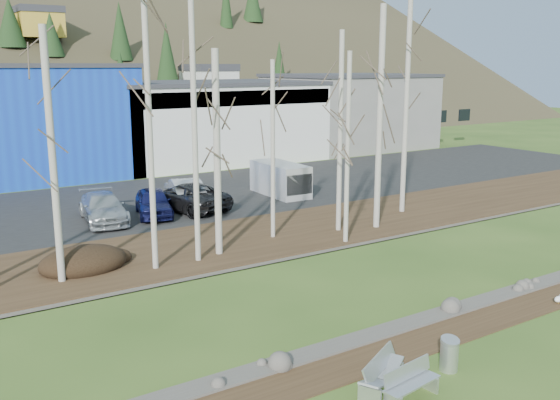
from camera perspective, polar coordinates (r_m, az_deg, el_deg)
ground at (r=18.26m, az=16.21°, el=-14.98°), size 200.00×200.00×0.00m
dirt_strip at (r=19.51m, az=11.43°, el=-12.82°), size 80.00×1.80×0.03m
near_bank_rocks at (r=20.17m, az=9.39°, el=-11.93°), size 80.00×0.80×0.50m
river at (r=23.09m, az=2.43°, el=-8.56°), size 80.00×8.00×0.90m
far_bank_rocks at (r=26.33m, az=-2.81°, el=-5.91°), size 80.00×0.80×0.46m
far_bank at (r=28.99m, az=-6.03°, el=-4.09°), size 80.00×7.00×0.15m
parking_lot at (r=38.36m, az=-13.27°, el=-0.31°), size 80.00×14.00×0.14m
building_white at (r=55.30m, az=-6.75°, el=7.22°), size 18.36×12.24×6.80m
building_grey at (r=64.05m, az=6.26°, el=8.13°), size 14.28×12.24×7.30m
bench_intact at (r=16.55m, az=11.84°, el=-16.03°), size 1.79×0.73×0.87m
bench_damaged at (r=16.85m, az=9.21°, el=-15.38°), size 2.00×1.42×0.86m
litter_bin at (r=18.15m, az=15.21°, el=-13.57°), size 0.60×0.60×0.86m
seagull at (r=24.16m, az=24.15°, el=-8.25°), size 0.47×0.22×0.34m
dirt_mound at (r=26.42m, az=-17.57°, el=-5.30°), size 3.51×2.48×0.69m
birch_2 at (r=24.26m, az=-20.08°, el=3.63°), size 0.27×0.27×9.45m
birch_3 at (r=24.72m, az=-11.86°, el=6.82°), size 0.23×0.23×11.64m
birch_4 at (r=26.48m, az=-5.77°, el=4.18°), size 0.30×0.30×8.72m
birch_5 at (r=29.07m, az=-0.66°, el=4.54°), size 0.20×0.20×8.30m
birch_6 at (r=28.40m, az=6.20°, el=4.65°), size 0.21×0.21×8.66m
birch_7 at (r=31.16m, az=9.11°, el=7.30°), size 0.30×0.30×10.88m
birch_8 at (r=30.38m, az=5.52°, el=6.12°), size 0.24×0.24×9.66m
birch_9 at (r=34.81m, az=11.49°, el=9.03°), size 0.27×0.27×12.47m
birch_10 at (r=25.48m, az=-7.84°, el=7.12°), size 0.23×0.23×11.64m
car_2 at (r=33.92m, az=-15.87°, el=-0.69°), size 2.76×5.29×1.46m
car_3 at (r=34.58m, az=-11.50°, el=-0.20°), size 2.88×4.68×1.49m
car_4 at (r=37.13m, az=-8.73°, el=0.82°), size 2.72×5.01×1.57m
car_5 at (r=35.67m, az=-8.46°, el=0.34°), size 3.64×5.96×1.54m
van_white at (r=39.24m, az=0.16°, el=1.90°), size 2.09×4.64×2.00m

